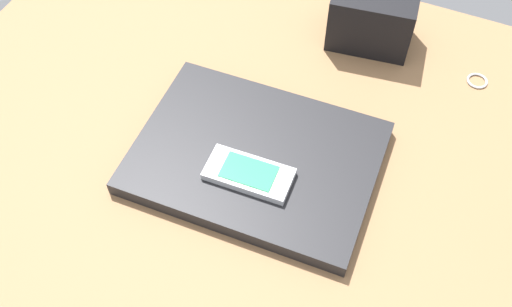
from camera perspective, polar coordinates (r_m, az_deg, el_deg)
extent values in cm
cube|color=olive|center=(79.14, 6.58, -3.28)|extent=(120.00, 80.00, 3.00)
cube|color=black|center=(78.17, 0.00, -0.39)|extent=(32.30, 24.37, 2.19)
cube|color=silver|center=(74.73, -0.69, -1.98)|extent=(11.26, 5.73, 1.05)
cube|color=#33A566|center=(74.24, -0.70, -1.73)|extent=(7.02, 4.39, 0.14)
cube|color=black|center=(93.18, 11.15, 12.76)|extent=(13.43, 10.13, 9.08)
torus|color=silver|center=(94.00, 20.54, 6.57)|extent=(3.07, 3.07, 0.36)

